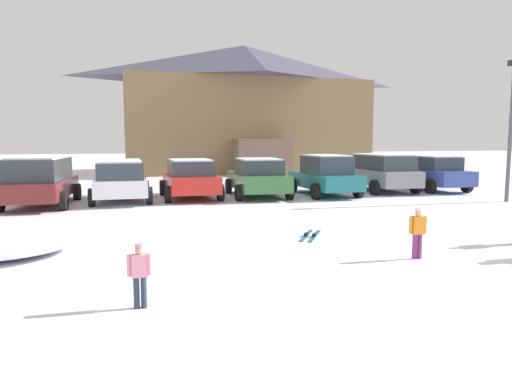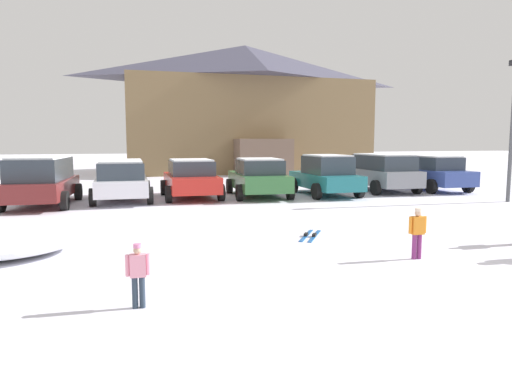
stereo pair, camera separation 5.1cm
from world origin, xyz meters
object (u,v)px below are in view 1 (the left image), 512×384
at_px(parked_grey_wagon, 381,171).
at_px(pair_of_skis, 310,235).
at_px(parked_white_suv, 121,179).
at_px(parked_teal_hatchback, 325,175).
at_px(parked_maroon_van, 41,180).
at_px(parked_green_coupe, 258,177).
at_px(skier_child_in_orange_jacket, 418,230).
at_px(ski_lodge, 244,108).
at_px(skier_child_in_pink_snowsuit, 140,272).
at_px(parked_blue_hatchback, 432,173).
at_px(lamp_post, 511,123).
at_px(parked_red_sedan, 190,178).

relative_size(parked_grey_wagon, pair_of_skis, 3.14).
xyz_separation_m(parked_white_suv, parked_teal_hatchback, (8.17, -0.64, -0.00)).
distance_m(parked_maroon_van, parked_green_coupe, 8.06).
xyz_separation_m(parked_maroon_van, parked_teal_hatchback, (10.86, -0.06, -0.08)).
relative_size(parked_green_coupe, skier_child_in_orange_jacket, 4.36).
bearing_deg(ski_lodge, parked_grey_wagon, -81.95).
bearing_deg(pair_of_skis, ski_lodge, 78.25).
distance_m(ski_lodge, skier_child_in_pink_snowsuit, 28.69).
xyz_separation_m(parked_green_coupe, parked_blue_hatchback, (8.40, -0.03, 0.01)).
height_order(parked_green_coupe, parked_grey_wagon, parked_grey_wagon).
bearing_deg(parked_white_suv, skier_child_in_orange_jacket, -63.16).
relative_size(ski_lodge, parked_white_suv, 4.11).
xyz_separation_m(ski_lodge, skier_child_in_pink_snowsuit, (-8.97, -26.92, -4.18)).
bearing_deg(pair_of_skis, parked_blue_hatchback, 39.39).
bearing_deg(parked_grey_wagon, skier_child_in_pink_snowsuit, -133.59).
height_order(skier_child_in_orange_jacket, lamp_post, lamp_post).
relative_size(parked_red_sedan, parked_grey_wagon, 0.98).
distance_m(ski_lodge, parked_green_coupe, 16.34).
distance_m(ski_lodge, parked_red_sedan, 16.91).
bearing_deg(lamp_post, skier_child_in_orange_jacket, -144.09).
bearing_deg(parked_red_sedan, parked_grey_wagon, -0.65).
xyz_separation_m(ski_lodge, skier_child_in_orange_jacket, (-3.72, -25.79, -4.13)).
bearing_deg(lamp_post, pair_of_skis, -159.33).
bearing_deg(parked_grey_wagon, lamp_post, -59.31).
bearing_deg(parked_red_sedan, pair_of_skis, -78.82).
relative_size(parked_blue_hatchback, lamp_post, 0.82).
xyz_separation_m(parked_green_coupe, skier_child_in_pink_snowsuit, (-5.25, -11.49, -0.30)).
distance_m(skier_child_in_orange_jacket, lamp_post, 10.75).
xyz_separation_m(parked_white_suv, skier_child_in_orange_jacket, (5.36, -10.60, -0.29)).
distance_m(skier_child_in_pink_snowsuit, lamp_post, 15.74).
relative_size(parked_red_sedan, lamp_post, 0.79).
bearing_deg(parked_teal_hatchback, ski_lodge, 86.69).
bearing_deg(parked_white_suv, parked_teal_hatchback, -4.49).
xyz_separation_m(parked_teal_hatchback, skier_child_in_orange_jacket, (-2.80, -9.96, -0.29)).
distance_m(parked_maroon_van, skier_child_in_pink_snowsuit, 11.51).
bearing_deg(parked_blue_hatchback, ski_lodge, 106.82).
relative_size(parked_white_suv, skier_child_in_orange_jacket, 4.41).
distance_m(parked_red_sedan, skier_child_in_orange_jacket, 11.00).
bearing_deg(parked_grey_wagon, skier_child_in_orange_jacket, -119.07).
bearing_deg(ski_lodge, parked_blue_hatchback, -73.18).
height_order(parked_teal_hatchback, lamp_post, lamp_post).
distance_m(parked_green_coupe, lamp_post, 9.72).
xyz_separation_m(parked_white_suv, parked_blue_hatchback, (13.75, -0.27, -0.03)).
xyz_separation_m(parked_red_sedan, parked_green_coupe, (2.72, -0.30, 0.01)).
height_order(parked_white_suv, parked_red_sedan, parked_red_sedan).
xyz_separation_m(parked_grey_wagon, pair_of_skis, (-6.99, -8.04, -0.89)).
bearing_deg(parked_red_sedan, skier_child_in_pink_snowsuit, -102.09).
distance_m(parked_teal_hatchback, lamp_post, 7.16).
relative_size(parked_white_suv, parked_teal_hatchback, 1.07).
height_order(parked_grey_wagon, pair_of_skis, parked_grey_wagon).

